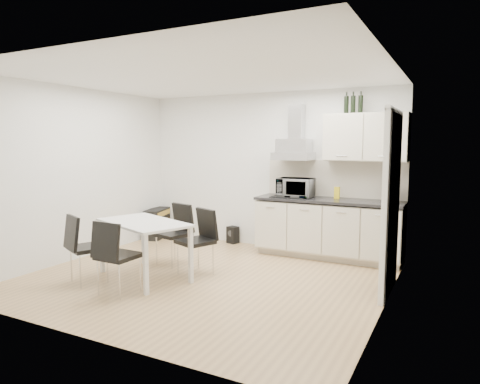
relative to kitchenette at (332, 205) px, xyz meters
The scene contains 15 objects.
ground 2.26m from the kitchenette, 124.43° to the right, with size 4.50×4.50×0.00m, color tan.
wall_back 1.31m from the kitchenette, 167.42° to the left, with size 4.50×0.10×2.60m, color white.
wall_front 3.95m from the kitchenette, 107.66° to the right, with size 4.50×0.10×2.60m, color white.
wall_left 3.88m from the kitchenette, 153.23° to the right, with size 0.10×4.00×2.60m, color white.
wall_right 2.09m from the kitchenette, 58.55° to the right, with size 0.10×4.00×2.60m, color white.
ceiling 2.75m from the kitchenette, 124.43° to the right, with size 4.50×4.50×0.00m, color white.
doorway 1.58m from the kitchenette, 49.25° to the right, with size 0.08×1.04×2.10m, color white.
kitchenette is the anchor object (origin of this frame).
dining_table 2.84m from the kitchenette, 132.53° to the right, with size 1.47×1.15×0.75m.
chair_far_left 2.44m from the kitchenette, 143.75° to the right, with size 0.44×0.50×0.88m, color black, non-canonical shape.
chair_far_right 2.21m from the kitchenette, 129.83° to the right, with size 0.44×0.50×0.88m, color black, non-canonical shape.
chair_near_left 3.54m from the kitchenette, 133.14° to the right, with size 0.44×0.50×0.88m, color black, non-canonical shape.
chair_near_right 3.26m from the kitchenette, 123.49° to the right, with size 0.44×0.50×0.88m, color black, non-canonical shape.
guitar_amp 3.33m from the kitchenette, behind, with size 0.44×0.70×0.54m.
floor_speaker 1.94m from the kitchenette, behind, with size 0.18×0.16×0.30m, color black.
Camera 1 is at (2.90, -4.66, 1.77)m, focal length 32.00 mm.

